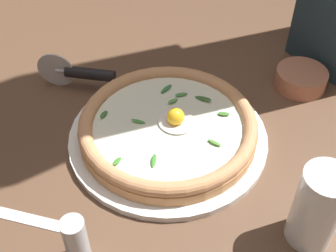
# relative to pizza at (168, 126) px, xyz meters

# --- Properties ---
(ground_plane) EXTENTS (2.40, 2.40, 0.03)m
(ground_plane) POSITION_rel_pizza_xyz_m (-0.02, -0.02, -0.05)
(ground_plane) COLOR brown
(ground_plane) RESTS_ON ground
(pizza_plate) EXTENTS (0.34, 0.34, 0.01)m
(pizza_plate) POSITION_rel_pizza_xyz_m (0.00, -0.00, -0.03)
(pizza_plate) COLOR white
(pizza_plate) RESTS_ON ground
(pizza) EXTENTS (0.30, 0.30, 0.05)m
(pizza) POSITION_rel_pizza_xyz_m (0.00, 0.00, 0.00)
(pizza) COLOR tan
(pizza) RESTS_ON pizza_plate
(side_bowl) EXTENTS (0.10, 0.10, 0.04)m
(side_bowl) POSITION_rel_pizza_xyz_m (-0.04, 0.29, -0.01)
(side_bowl) COLOR #B87255
(side_bowl) RESTS_ON ground
(pizza_cutter) EXTENTS (0.09, 0.14, 0.07)m
(pizza_cutter) POSITION_rel_pizza_xyz_m (-0.19, -0.10, 0.01)
(pizza_cutter) COLOR silver
(pizza_cutter) RESTS_ON ground
(drinking_glass) EXTENTS (0.07, 0.07, 0.13)m
(drinking_glass) POSITION_rel_pizza_xyz_m (0.25, 0.12, 0.02)
(drinking_glass) COLOR silver
(drinking_glass) RESTS_ON ground
(pepper_shaker) EXTENTS (0.03, 0.03, 0.08)m
(pepper_shaker) POSITION_rel_pizza_xyz_m (0.16, -0.19, 0.01)
(pepper_shaker) COLOR silver
(pepper_shaker) RESTS_ON ground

